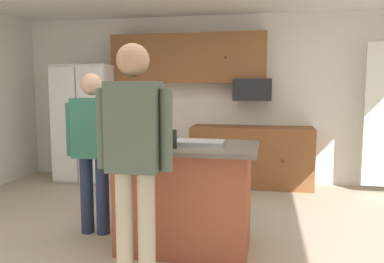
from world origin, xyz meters
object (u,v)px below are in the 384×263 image
microwave_over_range (252,90)px  tumbler_amber (127,139)px  refrigerator (88,123)px  kitchen_island (186,196)px  glass_stout_tall (159,139)px  person_guest_by_door (134,148)px  glass_dark_ale (173,139)px  serving_tray (199,143)px  person_host_foreground (93,143)px

microwave_over_range → tumbler_amber: 2.85m
refrigerator → kitchen_island: refrigerator is taller
microwave_over_range → kitchen_island: (-0.50, -2.46, -0.96)m
glass_stout_tall → microwave_over_range: bearing=75.9°
person_guest_by_door → glass_stout_tall: person_guest_by_door is taller
glass_dark_ale → serving_tray: bearing=48.5°
person_guest_by_door → person_host_foreground: bearing=55.1°
microwave_over_range → person_host_foreground: person_host_foreground is taller
refrigerator → person_guest_by_door: (1.88, -3.11, 0.13)m
person_host_foreground → refrigerator: bearing=126.5°
microwave_over_range → glass_dark_ale: (-0.56, -2.69, -0.41)m
tumbler_amber → serving_tray: tumbler_amber is taller
person_host_foreground → tumbler_amber: bearing=-25.7°
serving_tray → tumbler_amber: bearing=-164.6°
kitchen_island → person_guest_by_door: bearing=-105.8°
kitchen_island → serving_tray: 0.51m
microwave_over_range → person_guest_by_door: person_guest_by_door is taller
kitchen_island → serving_tray: size_ratio=2.94×
glass_dark_ale → serving_tray: (0.19, 0.22, -0.06)m
person_host_foreground → glass_dark_ale: (0.91, -0.39, 0.11)m
refrigerator → person_guest_by_door: size_ratio=1.02×
person_guest_by_door → glass_dark_ale: 0.56m
kitchen_island → person_host_foreground: (-0.98, 0.16, 0.44)m
person_guest_by_door → glass_stout_tall: 0.53m
person_guest_by_door → glass_dark_ale: bearing=-0.0°
person_guest_by_door → refrigerator: bearing=47.0°
microwave_over_range → glass_dark_ale: bearing=-101.8°
tumbler_amber → kitchen_island: bearing=20.3°
microwave_over_range → person_host_foreground: size_ratio=0.35×
kitchen_island → tumbler_amber: bearing=-159.7°
person_guest_by_door → tumbler_amber: 0.65m
glass_stout_tall → kitchen_island: bearing=53.3°
refrigerator → glass_stout_tall: (1.92, -2.58, 0.13)m
serving_tray → person_host_foreground: bearing=171.2°
refrigerator → serving_tray: bearing=-46.5°
person_guest_by_door → glass_stout_tall: (0.04, 0.53, 0.00)m
glass_stout_tall → person_guest_by_door: bearing=-93.9°
tumbler_amber → glass_dark_ale: glass_dark_ale is taller
kitchen_island → glass_stout_tall: 0.63m
tumbler_amber → serving_tray: 0.64m
glass_stout_tall → tumbler_amber: bearing=168.6°
person_host_foreground → glass_stout_tall: size_ratio=9.96×
glass_stout_tall → serving_tray: 0.39m
person_host_foreground → microwave_over_range: bearing=66.5°
microwave_over_range → person_guest_by_door: 3.33m
kitchen_island → glass_dark_ale: glass_dark_ale is taller
person_host_foreground → glass_dark_ale: bearing=-13.8°
refrigerator → microwave_over_range: 2.66m
tumbler_amber → refrigerator: bearing=122.6°
refrigerator → tumbler_amber: (1.61, -2.52, 0.11)m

